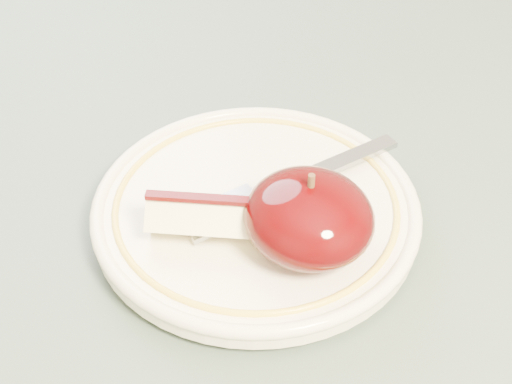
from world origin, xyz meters
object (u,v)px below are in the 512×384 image
Objects in this scene: plate at (256,208)px; fork at (289,184)px; table at (257,297)px; apple_half at (309,217)px.

plate is 1.31× the size of fork.
apple_half is at bearing -20.31° from table.
table is at bearing 124.44° from plate.
fork reaches higher than table.
plate is at bearing 167.22° from apple_half.
apple_half reaches higher than fork.
table is 0.14m from apple_half.
apple_half is at bearing -12.78° from plate.
plate is 0.06m from apple_half.
table is at bearing 159.69° from apple_half.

